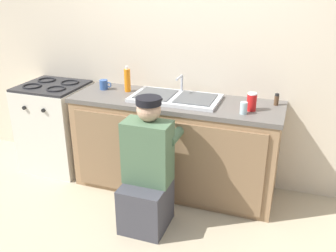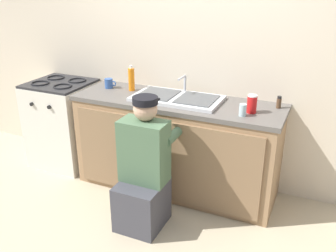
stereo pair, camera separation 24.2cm
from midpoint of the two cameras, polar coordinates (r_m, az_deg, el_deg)
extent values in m
plane|color=tan|center=(3.56, -2.54, -11.50)|extent=(12.00, 12.00, 0.00)
cube|color=beige|center=(3.64, 1.02, 10.78)|extent=(6.00, 0.10, 2.50)
cube|color=#997551|center=(3.58, -0.86, -3.21)|extent=(1.90, 0.60, 0.87)
cube|color=#866747|center=(3.51, -9.67, -4.17)|extent=(0.83, 0.02, 0.76)
cube|color=#866747|center=(3.20, 4.89, -6.67)|extent=(0.83, 0.02, 0.76)
cube|color=#5B5651|center=(3.41, -0.90, 3.68)|extent=(1.94, 0.62, 0.04)
cube|color=silver|center=(3.40, -0.91, 4.25)|extent=(0.80, 0.44, 0.03)
cube|color=#4C4F51|center=(3.46, -3.87, 4.87)|extent=(0.33, 0.35, 0.01)
cube|color=#4C4F51|center=(3.34, 2.16, 4.21)|extent=(0.33, 0.35, 0.01)
cylinder|color=#B7BABF|center=(3.55, 0.16, 6.30)|extent=(0.02, 0.02, 0.18)
cylinder|color=#B7BABF|center=(3.45, -0.28, 7.39)|extent=(0.02, 0.16, 0.02)
cube|color=silver|center=(4.20, -18.22, -0.23)|extent=(0.63, 0.60, 0.89)
cube|color=#262628|center=(4.05, -19.00, 5.78)|extent=(0.62, 0.59, 0.02)
torus|color=black|center=(4.05, -21.65, 5.66)|extent=(0.19, 0.19, 0.02)
torus|color=black|center=(3.87, -18.44, 5.38)|extent=(0.19, 0.19, 0.02)
torus|color=black|center=(4.22, -19.58, 6.61)|extent=(0.19, 0.19, 0.02)
torus|color=black|center=(4.05, -16.41, 6.37)|extent=(0.19, 0.19, 0.02)
cylinder|color=black|center=(3.94, -22.73, 2.54)|extent=(0.04, 0.02, 0.04)
cylinder|color=black|center=(3.80, -20.24, 2.21)|extent=(0.04, 0.02, 0.04)
cube|color=#3F3F47|center=(3.17, -5.60, -11.95)|extent=(0.36, 0.40, 0.40)
cube|color=#4C6B4C|center=(2.99, -5.44, -4.03)|extent=(0.38, 0.22, 0.52)
sphere|color=tan|center=(2.88, -5.36, 2.46)|extent=(0.19, 0.19, 0.19)
cylinder|color=black|center=(2.86, -5.41, 3.81)|extent=(0.20, 0.20, 0.06)
cube|color=black|center=(2.94, -4.70, 3.96)|extent=(0.13, 0.09, 0.02)
cylinder|color=#4C6B4C|center=(3.18, -6.79, -0.57)|extent=(0.08, 0.30, 0.08)
cylinder|color=#4C6B4C|center=(3.05, -1.04, -1.42)|extent=(0.08, 0.30, 0.08)
cylinder|color=#335699|center=(3.78, -11.60, 6.17)|extent=(0.08, 0.08, 0.10)
torus|color=#335699|center=(3.75, -10.84, 6.17)|extent=(0.06, 0.01, 0.06)
cylinder|color=orange|center=(3.65, -8.11, 6.88)|extent=(0.06, 0.06, 0.22)
cylinder|color=white|center=(3.62, -8.22, 8.79)|extent=(0.03, 0.03, 0.03)
cylinder|color=#ADC6CC|center=(3.08, 9.26, 2.70)|extent=(0.06, 0.06, 0.10)
cylinder|color=red|center=(3.17, 10.50, 3.53)|extent=(0.08, 0.08, 0.14)
cylinder|color=white|center=(3.14, 10.60, 4.84)|extent=(0.08, 0.08, 0.01)
cylinder|color=#513823|center=(3.35, 14.23, 3.77)|extent=(0.04, 0.04, 0.08)
cylinder|color=black|center=(3.34, 14.32, 4.62)|extent=(0.04, 0.04, 0.02)
camera|label=1|loc=(0.12, -92.10, -0.87)|focal=40.00mm
camera|label=2|loc=(0.12, 87.90, 0.87)|focal=40.00mm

